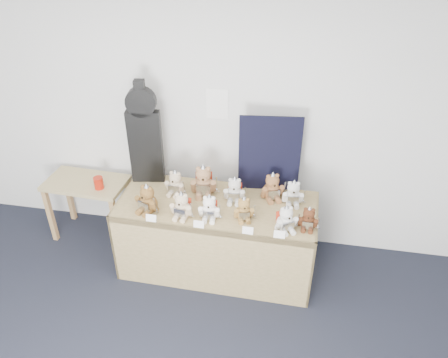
% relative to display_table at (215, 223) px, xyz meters
% --- Properties ---
extents(room_shell, '(6.00, 6.00, 6.00)m').
position_rel_display_table_xyz_m(room_shell, '(-0.10, 0.63, 0.91)').
color(room_shell, white).
rests_on(room_shell, floor).
extents(display_table, '(1.86, 0.80, 0.77)m').
position_rel_display_table_xyz_m(display_table, '(0.00, 0.00, 0.00)').
color(display_table, olive).
rests_on(display_table, floor).
extents(side_table, '(0.85, 0.50, 0.69)m').
position_rel_display_table_xyz_m(side_table, '(-1.43, 0.33, -0.04)').
color(side_table, '#A18E56').
rests_on(side_table, floor).
extents(guitar_case, '(0.33, 0.14, 1.04)m').
position_rel_display_table_xyz_m(guitar_case, '(-0.75, 0.36, 0.67)').
color(guitar_case, black).
rests_on(guitar_case, display_table).
extents(navy_board, '(0.57, 0.08, 0.76)m').
position_rel_display_table_xyz_m(navy_board, '(0.43, 0.42, 0.55)').
color(navy_board, black).
rests_on(navy_board, display_table).
extents(red_cup, '(0.09, 0.09, 0.13)m').
position_rel_display_table_xyz_m(red_cup, '(-1.24, 0.23, 0.15)').
color(red_cup, '#AA1C0B').
rests_on(red_cup, side_table).
extents(teddy_front_far_left, '(0.24, 0.23, 0.30)m').
position_rel_display_table_xyz_m(teddy_front_far_left, '(-0.59, -0.13, 0.28)').
color(teddy_front_far_left, brown).
rests_on(teddy_front_far_left, display_table).
extents(teddy_front_left, '(0.22, 0.19, 0.28)m').
position_rel_display_table_xyz_m(teddy_front_left, '(-0.26, -0.16, 0.27)').
color(teddy_front_left, beige).
rests_on(teddy_front_left, display_table).
extents(teddy_front_centre, '(0.22, 0.18, 0.26)m').
position_rel_display_table_xyz_m(teddy_front_centre, '(-0.02, -0.14, 0.27)').
color(teddy_front_centre, white).
rests_on(teddy_front_centre, display_table).
extents(teddy_front_right, '(0.20, 0.18, 0.24)m').
position_rel_display_table_xyz_m(teddy_front_right, '(0.28, -0.10, 0.26)').
color(teddy_front_right, olive).
rests_on(teddy_front_right, display_table).
extents(teddy_front_far_right, '(0.22, 0.21, 0.27)m').
position_rel_display_table_xyz_m(teddy_front_far_right, '(0.65, -0.18, 0.27)').
color(teddy_front_far_right, silver).
rests_on(teddy_front_far_right, display_table).
extents(teddy_front_end, '(0.19, 0.16, 0.23)m').
position_rel_display_table_xyz_m(teddy_front_end, '(0.83, -0.12, 0.26)').
color(teddy_front_end, '#502C1B').
rests_on(teddy_front_end, display_table).
extents(teddy_back_left, '(0.22, 0.19, 0.27)m').
position_rel_display_table_xyz_m(teddy_back_left, '(-0.42, 0.18, 0.27)').
color(teddy_back_left, '#C6B090').
rests_on(teddy_back_left, display_table).
extents(teddy_back_centre_left, '(0.28, 0.25, 0.34)m').
position_rel_display_table_xyz_m(teddy_back_centre_left, '(-0.15, 0.22, 0.30)').
color(teddy_back_centre_left, '#A17550').
rests_on(teddy_back_centre_left, display_table).
extents(teddy_back_centre_right, '(0.23, 0.19, 0.28)m').
position_rel_display_table_xyz_m(teddy_back_centre_right, '(0.15, 0.16, 0.27)').
color(teddy_back_centre_right, beige).
rests_on(teddy_back_centre_right, display_table).
extents(teddy_back_right, '(0.25, 0.23, 0.30)m').
position_rel_display_table_xyz_m(teddy_back_right, '(0.49, 0.26, 0.28)').
color(teddy_back_right, '#905F39').
rests_on(teddy_back_right, display_table).
extents(teddy_back_end, '(0.22, 0.19, 0.27)m').
position_rel_display_table_xyz_m(teddy_back_end, '(0.69, 0.21, 0.27)').
color(teddy_back_end, white).
rests_on(teddy_back_end, display_table).
extents(entry_card_a, '(0.09, 0.02, 0.07)m').
position_rel_display_table_xyz_m(entry_card_a, '(-0.51, -0.28, 0.20)').
color(entry_card_a, white).
rests_on(entry_card_a, display_table).
extents(entry_card_b, '(0.09, 0.02, 0.07)m').
position_rel_display_table_xyz_m(entry_card_b, '(-0.08, -0.29, 0.20)').
color(entry_card_b, white).
rests_on(entry_card_b, display_table).
extents(entry_card_c, '(0.09, 0.02, 0.07)m').
position_rel_display_table_xyz_m(entry_card_c, '(0.34, -0.30, 0.20)').
color(entry_card_c, white).
rests_on(entry_card_c, display_table).
extents(entry_card_d, '(0.10, 0.02, 0.07)m').
position_rel_display_table_xyz_m(entry_card_d, '(0.61, -0.30, 0.20)').
color(entry_card_d, white).
rests_on(entry_card_d, display_table).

